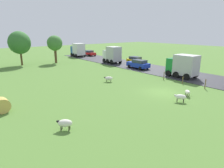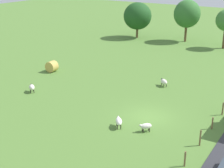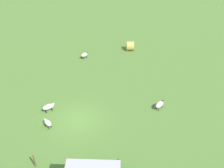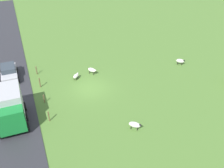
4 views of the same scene
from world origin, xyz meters
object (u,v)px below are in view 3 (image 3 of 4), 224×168
Objects in this scene: sheep_0 at (84,55)px; sheep_2 at (160,104)px; sheep_1 at (48,107)px; hay_bale_0 at (130,46)px; sheep_3 at (48,123)px.

sheep_2 is (10.80, 8.89, -0.03)m from sheep_0.
sheep_2 is (-0.82, 10.85, -0.04)m from sheep_1.
hay_bale_0 is (-14.58, 8.34, 0.11)m from sheep_1.
sheep_2 is at bearing 10.33° from hay_bale_0.
sheep_3 is (3.00, -10.34, -0.04)m from sheep_2.
sheep_3 is 0.75× the size of hay_bale_0.
sheep_2 is 13.99m from hay_bale_0.
hay_bale_0 is at bearing -169.67° from sheep_2.
sheep_0 is 13.99m from sheep_2.
sheep_0 is 0.88× the size of hay_bale_0.
sheep_0 is 11.78m from sheep_1.
sheep_0 is at bearing -140.54° from sheep_2.
hay_bale_0 is (-13.76, -2.51, 0.15)m from sheep_2.
sheep_3 is at bearing -5.99° from sheep_0.
sheep_0 is 13.88m from sheep_3.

